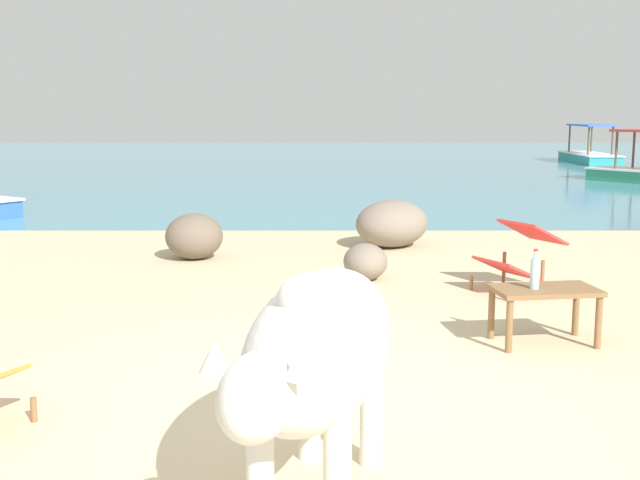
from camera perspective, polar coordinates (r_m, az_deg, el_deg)
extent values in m
cube|color=#CCB78E|center=(4.80, -0.09, -12.08)|extent=(18.00, 14.00, 0.04)
cube|color=teal|center=(26.53, 0.02, 5.40)|extent=(60.00, 36.00, 0.03)
cylinder|color=silver|center=(3.31, -4.24, -16.65)|extent=(0.11, 0.11, 0.56)
cylinder|color=silver|center=(3.99, 3.71, -11.99)|extent=(0.11, 0.11, 0.56)
cylinder|color=silver|center=(4.05, -0.74, -11.66)|extent=(0.11, 0.11, 0.56)
ellipsoid|color=silver|center=(3.49, 0.15, -7.41)|extent=(0.88, 1.60, 0.61)
ellipsoid|color=silver|center=(2.59, -4.45, -11.05)|extent=(0.33, 0.45, 0.28)
cone|color=silver|center=(2.52, -1.38, -8.73)|extent=(0.12, 0.12, 0.10)
cone|color=silver|center=(2.60, -7.50, -8.24)|extent=(0.12, 0.12, 0.10)
ellipsoid|color=silver|center=(3.17, -0.89, -4.29)|extent=(0.30, 0.33, 0.20)
cube|color=brown|center=(6.16, 15.78, -3.46)|extent=(0.82, 0.55, 0.04)
cylinder|color=brown|center=(6.50, 17.80, -4.81)|extent=(0.05, 0.05, 0.39)
cylinder|color=brown|center=(6.19, 19.26, -5.58)|extent=(0.05, 0.05, 0.39)
cylinder|color=brown|center=(6.24, 12.16, -5.16)|extent=(0.05, 0.05, 0.39)
cylinder|color=brown|center=(5.91, 13.37, -6.00)|extent=(0.05, 0.05, 0.39)
cylinder|color=#A3C6D1|center=(6.08, 15.10, -2.35)|extent=(0.07, 0.07, 0.22)
cylinder|color=#A3C6D1|center=(6.05, 15.16, -1.05)|extent=(0.03, 0.03, 0.06)
cylinder|color=red|center=(6.05, 15.17, -0.70)|extent=(0.03, 0.03, 0.02)
cylinder|color=brown|center=(4.84, -19.68, -11.31)|extent=(0.04, 0.04, 0.14)
cylinder|color=brown|center=(7.51, 13.33, -3.74)|extent=(0.04, 0.04, 0.14)
cylinder|color=brown|center=(7.89, 10.77, -3.03)|extent=(0.04, 0.04, 0.14)
cylinder|color=brown|center=(7.77, 15.60, -2.64)|extent=(0.04, 0.04, 0.34)
cylinder|color=brown|center=(8.14, 13.02, -2.01)|extent=(0.04, 0.04, 0.34)
cube|color=red|center=(7.80, 13.20, -1.98)|extent=(0.63, 0.67, 0.21)
cube|color=red|center=(7.96, 14.94, 0.56)|extent=(0.66, 0.68, 0.23)
ellipsoid|color=#6B5B4C|center=(9.46, -8.91, 0.26)|extent=(0.89, 0.90, 0.54)
ellipsoid|color=gray|center=(10.22, 5.19, 1.18)|extent=(1.32, 1.34, 0.60)
ellipsoid|color=gray|center=(8.23, 3.29, -1.54)|extent=(0.47, 0.59, 0.37)
cube|color=teal|center=(28.73, 18.66, 5.52)|extent=(1.18, 3.62, 0.28)
cube|color=white|center=(28.72, 18.68, 5.84)|extent=(1.23, 3.70, 0.04)
cylinder|color=brown|center=(27.80, 20.15, 6.61)|extent=(0.06, 0.06, 0.95)
cylinder|color=brown|center=(27.56, 18.63, 6.67)|extent=(0.06, 0.06, 0.95)
cylinder|color=brown|center=(29.85, 18.82, 6.82)|extent=(0.06, 0.06, 0.95)
cylinder|color=brown|center=(29.63, 17.39, 6.88)|extent=(0.06, 0.06, 0.95)
cube|color=#3D66C6|center=(28.69, 18.78, 7.76)|extent=(0.99, 2.54, 0.06)
cylinder|color=brown|center=(21.20, 20.40, 5.96)|extent=(0.06, 0.06, 0.95)
cylinder|color=brown|center=(21.85, 21.48, 5.98)|extent=(0.06, 0.06, 0.95)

